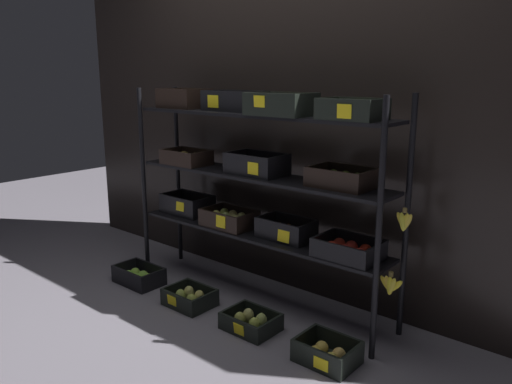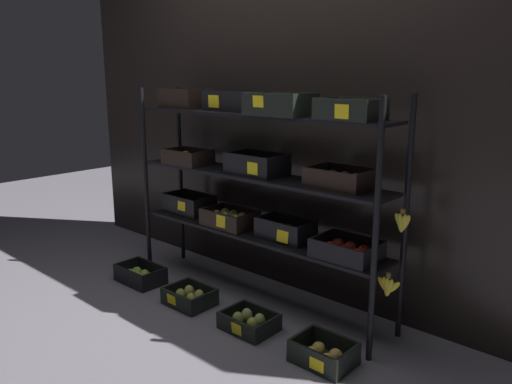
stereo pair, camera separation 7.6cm
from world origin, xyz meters
The scene contains 7 objects.
ground_plane centered at (0.00, 0.00, 0.00)m, with size 10.00×10.00×0.00m, color slate.
storefront_wall centered at (0.00, 0.36, 1.14)m, with size 4.27×0.12×2.28m, color black.
display_rack centered at (0.02, 0.00, 0.85)m, with size 2.00×0.36×1.36m.
crate_ground_apple_green centered at (-0.79, -0.36, 0.05)m, with size 0.35×0.22×0.12m.
crate_ground_pear centered at (-0.26, -0.36, 0.05)m, with size 0.30×0.25×0.11m.
crate_ground_center_pear centered at (0.25, -0.35, 0.05)m, with size 0.31×0.25×0.10m.
crate_ground_apple_gold centered at (0.78, -0.35, 0.05)m, with size 0.30×0.24×0.12m.
Camera 1 is at (2.01, -2.37, 1.46)m, focal length 35.40 mm.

